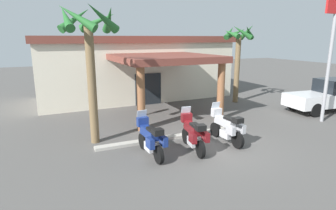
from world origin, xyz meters
TOP-DOWN VIEW (x-y plane):
  - ground_plane at (0.00, 0.00)m, footprint 80.00×80.00m
  - motel_building at (-0.06, 10.92)m, footprint 14.18×11.31m
  - motorcycle_blue at (-2.88, 0.25)m, footprint 0.72×2.21m
  - motorcycle_maroon at (-1.14, 0.06)m, footprint 0.78×2.21m
  - motorcycle_silver at (0.61, 0.27)m, footprint 0.71×2.21m
  - pedestrian at (-1.31, 5.76)m, footprint 0.47×0.32m
  - pickup_truck_white at (9.47, 2.19)m, footprint 5.35×2.37m
  - palm_tree_near_portico at (5.81, 6.49)m, footprint 2.02×2.14m
  - palm_tree_roadside at (-4.54, 2.57)m, footprint 2.50×2.57m
  - roadside_sign at (7.16, 0.75)m, footprint 1.40×0.18m
  - curb_strip at (-1.14, 1.65)m, footprint 7.23×0.36m

SIDE VIEW (x-z plane):
  - ground_plane at x=0.00m, z-range 0.00..0.00m
  - curb_strip at x=-1.14m, z-range 0.00..0.12m
  - motorcycle_blue at x=-2.88m, z-range -0.11..1.50m
  - motorcycle_maroon at x=-1.14m, z-range -0.11..1.50m
  - motorcycle_silver at x=0.61m, z-range -0.11..1.50m
  - pickup_truck_white at x=9.47m, z-range -0.04..1.91m
  - pedestrian at x=-1.31m, z-range 0.12..1.75m
  - motel_building at x=-0.06m, z-range 0.05..4.55m
  - palm_tree_near_portico at x=5.81m, z-range 1.20..6.52m
  - palm_tree_roadside at x=-4.54m, z-range 1.37..7.11m
  - roadside_sign at x=7.16m, z-range 1.13..7.78m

